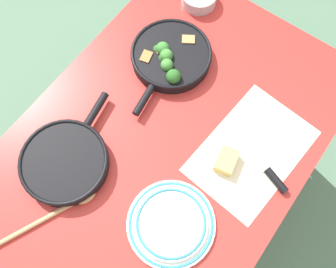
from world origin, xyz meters
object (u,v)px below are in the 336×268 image
at_px(wooden_spoon, 50,216).
at_px(dinner_plate_stack, 171,224).
at_px(skillet_eggs, 65,162).
at_px(skillet_broccoli, 170,56).
at_px(cheese_block, 226,161).
at_px(grater_knife, 265,168).

bearing_deg(wooden_spoon, dinner_plate_stack, -33.75).
height_order(skillet_eggs, dinner_plate_stack, skillet_eggs).
xyz_separation_m(skillet_broccoli, wooden_spoon, (-0.63, -0.03, -0.02)).
xyz_separation_m(wooden_spoon, dinner_plate_stack, (0.19, -0.30, 0.01)).
bearing_deg(dinner_plate_stack, wooden_spoon, 122.28).
distance_m(wooden_spoon, dinner_plate_stack, 0.35).
bearing_deg(cheese_block, skillet_eggs, 126.72).
distance_m(wooden_spoon, grater_knife, 0.65).
distance_m(skillet_eggs, dinner_plate_stack, 0.37).
relative_size(cheese_block, dinner_plate_stack, 0.34).
xyz_separation_m(wooden_spoon, cheese_block, (0.44, -0.32, 0.01)).
distance_m(skillet_broccoli, skillet_eggs, 0.48).
bearing_deg(skillet_eggs, dinner_plate_stack, -93.76).
bearing_deg(cheese_block, grater_knife, -62.73).
height_order(wooden_spoon, cheese_block, cheese_block).
xyz_separation_m(skillet_eggs, wooden_spoon, (-0.15, -0.07, -0.02)).
bearing_deg(wooden_spoon, cheese_block, -12.46).
relative_size(skillet_broccoli, wooden_spoon, 1.07).
bearing_deg(skillet_broccoli, grater_knife, 64.50).
distance_m(cheese_block, dinner_plate_stack, 0.25).
relative_size(skillet_broccoli, grater_knife, 1.47).
bearing_deg(skillet_broccoli, skillet_eggs, -13.31).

